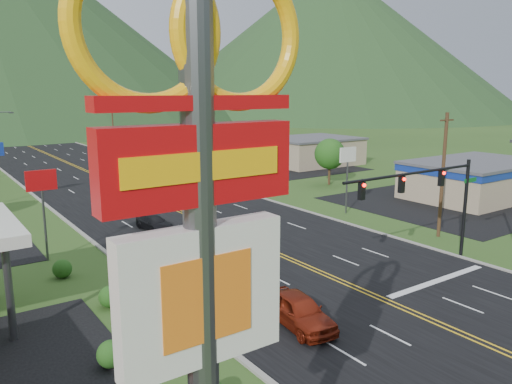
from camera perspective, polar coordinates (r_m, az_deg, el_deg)
pylon_sign at (r=8.89m, az=-6.43°, el=-3.89°), size 4.32×0.60×14.00m
traffic_signal at (r=34.36m, az=19.37°, el=0.25°), size 13.10×0.43×7.00m
building_east_near at (r=60.24m, az=23.89°, el=1.55°), size 15.40×10.40×4.10m
building_east_mid at (r=81.07m, az=6.29°, el=4.71°), size 14.40×11.40×4.30m
building_east_far at (r=107.82m, az=-7.76°, el=6.41°), size 16.40×12.40×4.50m
pole_sign_west_a at (r=36.84m, az=-23.28°, el=0.24°), size 2.00×0.18×6.40m
pole_sign_east_a at (r=48.26m, az=10.44°, el=3.46°), size 2.00×0.18×6.40m
pole_sign_east_b at (r=74.17m, az=-7.47°, el=6.31°), size 2.00×0.18×6.40m
tree_east_a at (r=63.16m, az=8.43°, el=4.32°), size 3.84×3.84×5.82m
tree_east_b at (r=96.21m, az=-5.55°, el=6.83°), size 3.84×3.84×5.82m
utility_pole_a at (r=42.33m, az=20.56°, el=1.90°), size 1.60×0.28×10.00m
utility_pole_b at (r=70.03m, az=-5.21°, el=6.11°), size 1.60×0.28×10.00m
utility_pole_c at (r=106.53m, az=-16.06°, el=7.55°), size 1.60×0.28×10.00m
utility_pole_d at (r=144.89m, az=-21.30°, el=8.15°), size 1.60×0.28×10.00m
mountain_ne at (r=249.21m, az=8.31°, el=16.77°), size 180.00×180.00×70.00m
car_red_near at (r=25.73m, az=4.92°, el=-13.40°), size 2.54×5.06×1.66m
car_dark_mid at (r=43.22m, az=-11.59°, el=-3.53°), size 2.18×4.39×1.23m
car_red_far at (r=60.89m, az=-11.32°, el=0.88°), size 1.96×4.15×1.31m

